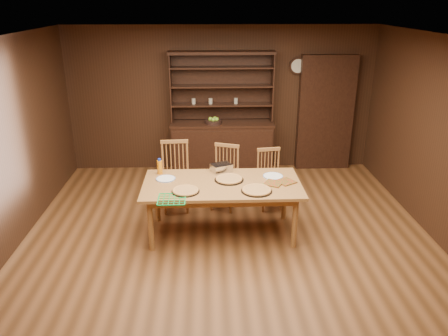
{
  "coord_description": "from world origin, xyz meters",
  "views": [
    {
      "loc": [
        -0.26,
        -4.82,
        3.03
      ],
      "look_at": [
        -0.06,
        0.4,
        0.98
      ],
      "focal_mm": 35.0,
      "sensor_mm": 36.0,
      "label": 1
    }
  ],
  "objects_px": {
    "chair_center": "(225,175)",
    "chair_right": "(269,177)",
    "dining_table": "(222,188)",
    "chair_left": "(175,173)",
    "china_hutch": "(222,141)",
    "juice_bottle": "(160,167)"
  },
  "relations": [
    {
      "from": "chair_center",
      "to": "chair_right",
      "type": "relative_size",
      "value": 1.07
    },
    {
      "from": "dining_table",
      "to": "chair_left",
      "type": "relative_size",
      "value": 1.97
    },
    {
      "from": "china_hutch",
      "to": "chair_left",
      "type": "xyz_separation_m",
      "value": [
        -0.75,
        -1.47,
        -0.04
      ]
    },
    {
      "from": "dining_table",
      "to": "chair_right",
      "type": "distance_m",
      "value": 1.14
    },
    {
      "from": "china_hutch",
      "to": "juice_bottle",
      "type": "distance_m",
      "value": 2.17
    },
    {
      "from": "chair_right",
      "to": "juice_bottle",
      "type": "xyz_separation_m",
      "value": [
        -1.6,
        -0.47,
        0.37
      ]
    },
    {
      "from": "china_hutch",
      "to": "chair_center",
      "type": "height_order",
      "value": "china_hutch"
    },
    {
      "from": "chair_right",
      "to": "juice_bottle",
      "type": "height_order",
      "value": "juice_bottle"
    },
    {
      "from": "china_hutch",
      "to": "chair_center",
      "type": "relative_size",
      "value": 2.21
    },
    {
      "from": "chair_right",
      "to": "china_hutch",
      "type": "bearing_deg",
      "value": 105.91
    },
    {
      "from": "chair_center",
      "to": "juice_bottle",
      "type": "height_order",
      "value": "chair_center"
    },
    {
      "from": "chair_left",
      "to": "dining_table",
      "type": "bearing_deg",
      "value": -54.04
    },
    {
      "from": "chair_left",
      "to": "chair_center",
      "type": "relative_size",
      "value": 1.07
    },
    {
      "from": "dining_table",
      "to": "chair_left",
      "type": "bearing_deg",
      "value": 128.73
    },
    {
      "from": "chair_center",
      "to": "chair_left",
      "type": "bearing_deg",
      "value": -158.85
    },
    {
      "from": "dining_table",
      "to": "juice_bottle",
      "type": "relative_size",
      "value": 9.39
    },
    {
      "from": "chair_right",
      "to": "juice_bottle",
      "type": "bearing_deg",
      "value": -172.19
    },
    {
      "from": "dining_table",
      "to": "juice_bottle",
      "type": "bearing_deg",
      "value": 156.67
    },
    {
      "from": "juice_bottle",
      "to": "chair_left",
      "type": "bearing_deg",
      "value": 69.9
    },
    {
      "from": "china_hutch",
      "to": "chair_right",
      "type": "relative_size",
      "value": 2.37
    },
    {
      "from": "dining_table",
      "to": "juice_bottle",
      "type": "height_order",
      "value": "juice_bottle"
    },
    {
      "from": "china_hutch",
      "to": "chair_right",
      "type": "height_order",
      "value": "china_hutch"
    }
  ]
}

